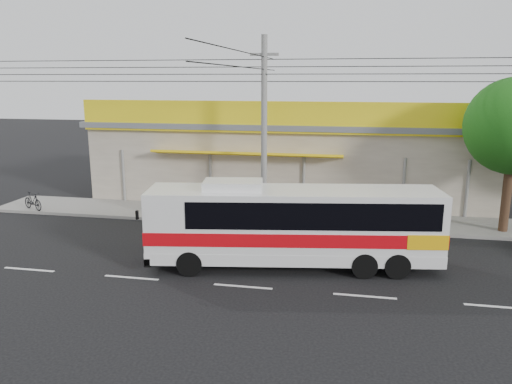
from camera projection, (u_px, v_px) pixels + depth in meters
ground at (257, 261)px, 19.11m from camera, size 120.00×120.00×0.00m
sidewalk at (280, 217)px, 24.83m from camera, size 30.00×3.20×0.15m
lane_markings at (243, 287)px, 16.71m from camera, size 50.00×0.12×0.01m
storefront_building at (294, 156)px, 29.64m from camera, size 22.60×9.20×5.70m
coach_bus at (298, 222)px, 18.11m from camera, size 10.75×3.86×3.24m
motorbike_red at (198, 201)px, 25.47m from camera, size 2.16×0.81×1.12m
motorbike_dark at (33, 201)px, 25.84m from camera, size 1.60×1.06×0.94m
utility_pole at (264, 69)px, 22.80m from camera, size 34.00×14.00×8.76m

